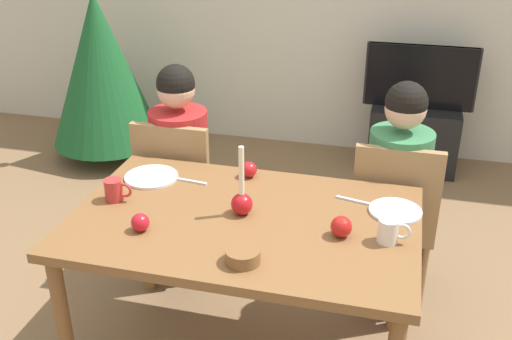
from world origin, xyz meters
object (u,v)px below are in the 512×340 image
chair_right (394,214)px  person_left_child (181,175)px  tv_stand (413,137)px  christmas_tree (101,69)px  candle_centerpiece (242,200)px  mug_left (115,190)px  dining_table (244,235)px  bowl_walnuts (243,256)px  apple_near_candle (140,222)px  plate_left (151,177)px  tv (421,77)px  plate_right (395,211)px  mug_right (389,231)px  apple_by_left_plate (249,170)px  chair_left (180,188)px  apple_by_right_mug (341,227)px  person_right_child (395,200)px

chair_right → person_left_child: person_left_child is taller
chair_right → tv_stand: chair_right is taller
person_left_child → christmas_tree: 1.69m
candle_centerpiece → mug_left: size_ratio=2.45×
dining_table → bowl_walnuts: 0.33m
chair_right → apple_near_candle: size_ratio=12.39×
dining_table → person_left_child: 0.83m
plate_left → apple_near_candle: (0.14, -0.43, 0.03)m
person_left_child → mug_left: bearing=-94.1°
tv → plate_right: tv is taller
plate_right → mug_right: 0.24m
plate_left → mug_right: mug_right is taller
candle_centerpiece → apple_by_left_plate: bearing=100.2°
tv → chair_left: bearing=-125.4°
chair_left → mug_left: chair_left is taller
candle_centerpiece → chair_right: bearing=43.7°
apple_near_candle → candle_centerpiece: bearing=32.9°
candle_centerpiece → plate_left: size_ratio=1.23×
apple_near_candle → apple_by_left_plate: size_ratio=0.98×
chair_left → plate_right: chair_left is taller
dining_table → person_left_child: (-0.52, 0.64, -0.10)m
plate_left → chair_right: bearing=18.6°
plate_left → apple_by_left_plate: 0.45m
dining_table → plate_right: size_ratio=6.46×
person_left_child → tv_stand: bearing=54.0°
bowl_walnuts → apple_by_right_mug: 0.41m
dining_table → tv: (0.68, 2.30, 0.04)m
apple_by_right_mug → chair_right: bearing=73.5°
mug_left → apple_by_left_plate: (0.49, 0.35, -0.01)m
tv_stand → apple_near_candle: (-1.04, -2.49, 0.55)m
plate_left → apple_near_candle: size_ratio=3.36×
chair_right → candle_centerpiece: bearing=-136.3°
dining_table → plate_right: plate_right is taller
chair_left → tv: bearing=54.6°
dining_table → person_right_child: (0.59, 0.64, -0.10)m
chair_right → apple_by_left_plate: size_ratio=12.20×
candle_centerpiece → apple_near_candle: 0.41m
bowl_walnuts → tv: bearing=77.0°
apple_by_left_plate → person_right_child: bearing=22.7°
mug_left → apple_near_candle: (0.21, -0.20, -0.01)m
tv_stand → person_right_child: bearing=-93.1°
plate_right → candle_centerpiece: bearing=-164.6°
candle_centerpiece → mug_right: 0.60m
mug_right → person_left_child: bearing=148.3°
person_left_child → apple_near_candle: (0.16, -0.83, 0.22)m
plate_right → apple_by_left_plate: apple_by_left_plate is taller
chair_right → dining_table: bearing=-134.2°
person_left_child → plate_left: size_ratio=4.81×
person_right_child → tv_stand: size_ratio=1.83×
bowl_walnuts → apple_by_right_mug: size_ratio=1.53×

